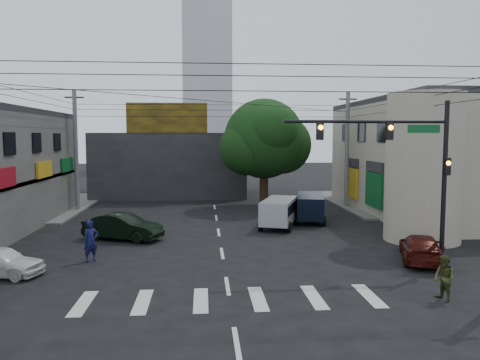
{
  "coord_description": "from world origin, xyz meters",
  "views": [
    {
      "loc": [
        -0.88,
        -20.33,
        5.68
      ],
      "look_at": [
        1.04,
        4.0,
        3.4
      ],
      "focal_mm": 35.0,
      "sensor_mm": 36.0,
      "label": 1
    }
  ],
  "objects": [
    {
      "name": "billboard",
      "position": [
        -4.0,
        21.1,
        7.3
      ],
      "size": [
        7.0,
        0.3,
        2.6
      ],
      "primitive_type": "cube",
      "color": "olive",
      "rests_on": "building_far"
    },
    {
      "name": "corner_column",
      "position": [
        11.0,
        4.0,
        4.0
      ],
      "size": [
        4.0,
        4.0,
        8.0
      ],
      "primitive_type": "cylinder",
      "color": "#9F967E",
      "rests_on": "ground"
    },
    {
      "name": "pedestrian_olive",
      "position": [
        7.39,
        -5.19,
        0.8
      ],
      "size": [
        1.03,
        0.93,
        1.6
      ],
      "primitive_type": "imported",
      "rotation": [
        0.0,
        0.0,
        -1.35
      ],
      "color": "#373C1B",
      "rests_on": "ground"
    },
    {
      "name": "building_far",
      "position": [
        -4.0,
        26.0,
        3.0
      ],
      "size": [
        14.0,
        10.0,
        6.0
      ],
      "primitive_type": "cube",
      "color": "#232326",
      "rests_on": "ground"
    },
    {
      "name": "street_tree",
      "position": [
        4.0,
        17.0,
        5.47
      ],
      "size": [
        6.4,
        6.4,
        8.7
      ],
      "color": "black",
      "rests_on": "ground"
    },
    {
      "name": "building_right",
      "position": [
        18.0,
        13.0,
        4.0
      ],
      "size": [
        14.0,
        18.0,
        8.0
      ],
      "primitive_type": "cube",
      "color": "#9F967E",
      "rests_on": "ground"
    },
    {
      "name": "tower_distant",
      "position": [
        0.0,
        70.0,
        22.0
      ],
      "size": [
        9.0,
        9.0,
        44.0
      ],
      "primitive_type": "cube",
      "color": "silver",
      "rests_on": "ground"
    },
    {
      "name": "ground",
      "position": [
        0.0,
        0.0,
        0.0
      ],
      "size": [
        160.0,
        160.0,
        0.0
      ],
      "primitive_type": "plane",
      "color": "black",
      "rests_on": "ground"
    },
    {
      "name": "utility_pole_far_left",
      "position": [
        -10.5,
        16.0,
        4.6
      ],
      "size": [
        0.32,
        0.32,
        9.2
      ],
      "primitive_type": "cylinder",
      "color": "#59595B",
      "rests_on": "ground"
    },
    {
      "name": "silver_minivan",
      "position": [
        3.82,
        8.25,
        0.89
      ],
      "size": [
        5.21,
        4.31,
        1.78
      ],
      "primitive_type": null,
      "rotation": [
        0.0,
        0.0,
        1.23
      ],
      "color": "#B5B8BE",
      "rests_on": "ground"
    },
    {
      "name": "navy_van",
      "position": [
        6.26,
        10.22,
        0.89
      ],
      "size": [
        5.15,
        3.55,
        1.78
      ],
      "primitive_type": null,
      "rotation": [
        0.0,
        0.0,
        1.35
      ],
      "color": "black",
      "rests_on": "ground"
    },
    {
      "name": "traffic_officer",
      "position": [
        -6.0,
        0.98,
        0.95
      ],
      "size": [
        1.13,
        1.13,
        1.9
      ],
      "primitive_type": "imported",
      "rotation": [
        0.0,
        0.0,
        0.67
      ],
      "color": "#121440",
      "rests_on": "ground"
    },
    {
      "name": "maroon_sedan",
      "position": [
        9.0,
        -0.1,
        0.61
      ],
      "size": [
        4.39,
        5.28,
        1.22
      ],
      "primitive_type": "imported",
      "rotation": [
        0.0,
        0.0,
        2.79
      ],
      "color": "#3D0C08",
      "rests_on": "ground"
    },
    {
      "name": "sidewalk_far_right",
      "position": [
        18.0,
        18.0,
        0.07
      ],
      "size": [
        16.0,
        16.0,
        0.15
      ],
      "primitive_type": "cube",
      "color": "#514F4C",
      "rests_on": "ground"
    },
    {
      "name": "traffic_gantry",
      "position": [
        7.82,
        -1.0,
        4.83
      ],
      "size": [
        7.1,
        0.35,
        7.2
      ],
      "color": "black",
      "rests_on": "ground"
    },
    {
      "name": "dark_sedan",
      "position": [
        -5.32,
        5.46,
        0.72
      ],
      "size": [
        4.57,
        5.44,
        1.44
      ],
      "primitive_type": "imported",
      "rotation": [
        0.0,
        0.0,
        1.19
      ],
      "color": "black",
      "rests_on": "ground"
    },
    {
      "name": "utility_pole_far_right",
      "position": [
        10.5,
        16.0,
        4.6
      ],
      "size": [
        0.32,
        0.32,
        9.2
      ],
      "primitive_type": "cylinder",
      "color": "#59595B",
      "rests_on": "ground"
    }
  ]
}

